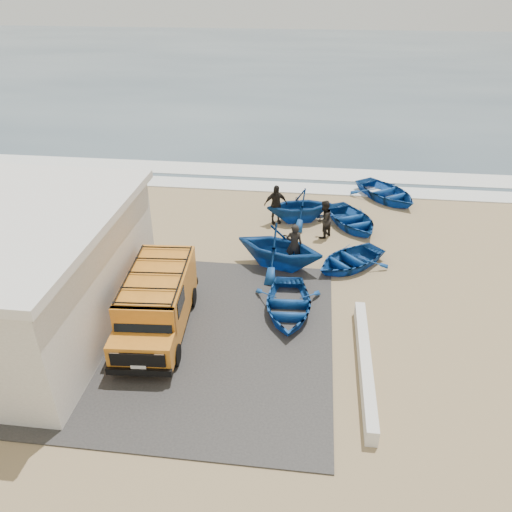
{
  "coord_description": "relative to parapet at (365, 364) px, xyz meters",
  "views": [
    {
      "loc": [
        3.01,
        -15.34,
        11.18
      ],
      "look_at": [
        0.93,
        1.79,
        1.2
      ],
      "focal_mm": 35.0,
      "sensor_mm": 36.0,
      "label": 1
    }
  ],
  "objects": [
    {
      "name": "fisherman_middle",
      "position": [
        -1.37,
        9.05,
        0.66
      ],
      "size": [
        1.1,
        1.15,
        1.87
      ],
      "primitive_type": "imported",
      "rotation": [
        0.0,
        0.0,
        -2.19
      ],
      "color": "black",
      "rests_on": "ground"
    },
    {
      "name": "fisherman_front",
      "position": [
        -2.62,
        6.3,
        0.7
      ],
      "size": [
        0.73,
        0.49,
        1.95
      ],
      "primitive_type": "imported",
      "rotation": [
        0.0,
        0.0,
        3.1
      ],
      "color": "black",
      "rests_on": "ground"
    },
    {
      "name": "surf_wash",
      "position": [
        -5.0,
        17.5,
        -0.26
      ],
      "size": [
        180.0,
        2.2,
        0.04
      ],
      "primitive_type": "cube",
      "color": "white",
      "rests_on": "ground"
    },
    {
      "name": "parapet",
      "position": [
        0.0,
        0.0,
        0.0
      ],
      "size": [
        0.35,
        6.0,
        0.55
      ],
      "primitive_type": "cube",
      "color": "silver",
      "rests_on": "ground"
    },
    {
      "name": "surf_line",
      "position": [
        -5.0,
        15.0,
        -0.25
      ],
      "size": [
        180.0,
        1.6,
        0.06
      ],
      "primitive_type": "cube",
      "color": "white",
      "rests_on": "ground"
    },
    {
      "name": "ground",
      "position": [
        -5.0,
        3.0,
        -0.28
      ],
      "size": [
        160.0,
        160.0,
        0.0
      ],
      "primitive_type": "plane",
      "color": "#A1875D"
    },
    {
      "name": "van",
      "position": [
        -7.11,
        1.29,
        0.92
      ],
      "size": [
        2.39,
        5.3,
        2.22
      ],
      "rotation": [
        0.0,
        0.0,
        0.07
      ],
      "color": "orange",
      "rests_on": "ground"
    },
    {
      "name": "slab",
      "position": [
        -7.0,
        1.0,
        -0.25
      ],
      "size": [
        12.0,
        10.0,
        0.05
      ],
      "primitive_type": "cube",
      "color": "#383633",
      "rests_on": "ground"
    },
    {
      "name": "boat_mid_right",
      "position": [
        0.03,
        10.36,
        0.11
      ],
      "size": [
        4.05,
        4.52,
        0.77
      ],
      "primitive_type": "imported",
      "rotation": [
        0.0,
        0.0,
        0.47
      ],
      "color": "#134898",
      "rests_on": "ground"
    },
    {
      "name": "boat_far_right",
      "position": [
        2.09,
        13.98,
        0.15
      ],
      "size": [
        4.74,
        4.99,
        0.84
      ],
      "primitive_type": "imported",
      "rotation": [
        0.0,
        0.0,
        0.64
      ],
      "color": "#134898",
      "rests_on": "ground"
    },
    {
      "name": "fisherman_back",
      "position": [
        -3.76,
        10.33,
        0.73
      ],
      "size": [
        1.27,
        0.85,
        2.01
      ],
      "primitive_type": "imported",
      "rotation": [
        0.0,
        0.0,
        0.33
      ],
      "color": "black",
      "rests_on": "ground"
    },
    {
      "name": "boat_mid_left",
      "position": [
        -3.23,
        6.04,
        0.73
      ],
      "size": [
        4.62,
        4.28,
        2.01
      ],
      "primitive_type": "imported",
      "rotation": [
        0.0,
        0.0,
        1.27
      ],
      "color": "#134898",
      "rests_on": "ground"
    },
    {
      "name": "boat_far_left",
      "position": [
        -2.6,
        10.67,
        0.59
      ],
      "size": [
        3.94,
        3.62,
        1.74
      ],
      "primitive_type": "imported",
      "rotation": [
        0.0,
        0.0,
        -1.3
      ],
      "color": "#134898",
      "rests_on": "ground"
    },
    {
      "name": "boat_near_left",
      "position": [
        -2.64,
        2.76,
        0.1
      ],
      "size": [
        2.78,
        3.75,
        0.75
      ],
      "primitive_type": "imported",
      "rotation": [
        0.0,
        0.0,
        0.06
      ],
      "color": "#134898",
      "rests_on": "ground"
    },
    {
      "name": "ocean",
      "position": [
        -5.0,
        59.0,
        -0.27
      ],
      "size": [
        180.0,
        88.0,
        0.01
      ],
      "primitive_type": "cube",
      "color": "#385166",
      "rests_on": "ground"
    },
    {
      "name": "boat_near_right",
      "position": [
        -0.24,
        6.42,
        0.08
      ],
      "size": [
        4.18,
        4.13,
        0.71
      ],
      "primitive_type": "imported",
      "rotation": [
        0.0,
        0.0,
        -0.82
      ],
      "color": "#134898",
      "rests_on": "ground"
    }
  ]
}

